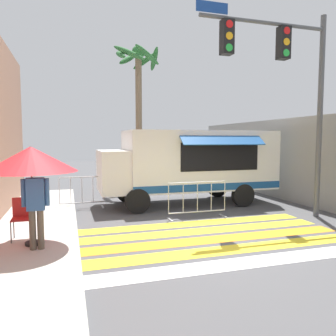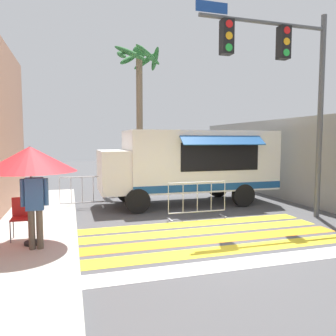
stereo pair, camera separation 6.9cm
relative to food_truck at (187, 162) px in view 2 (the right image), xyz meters
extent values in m
plane|color=#4C4C4F|center=(-0.75, -4.07, -1.54)|extent=(60.00, 60.00, 0.00)
cube|color=gray|center=(4.06, -1.07, 0.05)|extent=(0.20, 16.00, 3.18)
cube|color=white|center=(-0.75, -5.79, -1.54)|extent=(6.40, 0.56, 0.01)
cube|color=yellow|center=(-0.75, -5.03, -1.54)|extent=(6.40, 0.56, 0.01)
cube|color=orange|center=(-0.75, -4.27, -1.54)|extent=(6.40, 0.56, 0.01)
cube|color=yellow|center=(-0.75, -3.51, -1.54)|extent=(6.40, 0.56, 0.01)
cube|color=yellow|center=(-0.75, -2.75, -1.54)|extent=(6.40, 0.56, 0.01)
cube|color=white|center=(0.49, 0.01, 0.08)|extent=(5.36, 2.26, 2.10)
cube|color=white|center=(-2.19, 0.01, -0.26)|extent=(1.89, 2.08, 1.42)
cube|color=#1E232D|center=(-3.09, 0.01, 0.09)|extent=(0.06, 1.81, 0.54)
cube|color=black|center=(0.80, -1.14, 0.24)|extent=(2.84, 0.03, 0.95)
cube|color=#194C8C|center=(0.80, -1.34, 0.79)|extent=(2.94, 0.43, 0.31)
cube|color=#194C8C|center=(0.49, -1.13, -0.79)|extent=(5.36, 0.01, 0.24)
cylinder|color=black|center=(-2.04, -1.03, -1.14)|extent=(0.81, 0.22, 0.81)
cylinder|color=black|center=(-2.04, 1.04, -1.14)|extent=(0.81, 0.22, 0.81)
cylinder|color=black|center=(1.75, -1.03, -1.14)|extent=(0.81, 0.22, 0.81)
cylinder|color=black|center=(1.75, 1.04, -1.14)|extent=(0.81, 0.22, 0.81)
cylinder|color=#515456|center=(3.15, -3.02, 1.45)|extent=(0.16, 0.16, 5.98)
cylinder|color=#515456|center=(1.18, -3.02, 4.04)|extent=(3.93, 0.11, 0.11)
cube|color=black|center=(1.77, -3.05, 3.53)|extent=(0.32, 0.28, 0.90)
cylinder|color=red|center=(1.77, -3.19, 3.83)|extent=(0.20, 0.02, 0.20)
cylinder|color=#F2A519|center=(1.77, -3.19, 3.53)|extent=(0.20, 0.02, 0.20)
cylinder|color=green|center=(1.77, -3.19, 3.23)|extent=(0.20, 0.02, 0.20)
cube|color=black|center=(0.01, -3.05, 3.53)|extent=(0.32, 0.28, 0.90)
cylinder|color=red|center=(0.01, -3.19, 3.83)|extent=(0.20, 0.02, 0.20)
cylinder|color=#F2A519|center=(0.01, -3.19, 3.53)|extent=(0.20, 0.02, 0.20)
cylinder|color=green|center=(0.01, -3.19, 3.23)|extent=(0.20, 0.02, 0.20)
cube|color=navy|center=(-0.43, -3.04, 4.26)|extent=(0.90, 0.02, 0.28)
cylinder|color=black|center=(-4.85, -3.91, -1.36)|extent=(0.36, 0.36, 0.06)
cylinder|color=#B2B2B7|center=(-4.85, -3.91, -0.36)|extent=(0.04, 0.04, 2.06)
cone|color=red|center=(-4.85, -3.91, 0.41)|extent=(1.87, 1.87, 0.52)
cylinder|color=#4C4C51|center=(-5.32, -3.68, -1.17)|extent=(0.02, 0.02, 0.45)
cylinder|color=#4C4C51|center=(-4.93, -3.68, -1.17)|extent=(0.02, 0.02, 0.45)
cylinder|color=#4C4C51|center=(-5.32, -3.29, -1.17)|extent=(0.02, 0.02, 0.45)
cylinder|color=#4C4C51|center=(-4.93, -3.29, -1.17)|extent=(0.02, 0.02, 0.45)
cube|color=#B22626|center=(-5.13, -3.49, -0.92)|extent=(0.42, 0.42, 0.03)
cube|color=#B22626|center=(-5.13, -3.29, -0.69)|extent=(0.42, 0.03, 0.43)
cylinder|color=brown|center=(-4.83, -4.25, -0.99)|extent=(0.13, 0.13, 0.80)
cylinder|color=brown|center=(-4.68, -4.25, -0.99)|extent=(0.13, 0.13, 0.80)
cube|color=#33598C|center=(-4.76, -4.25, -0.27)|extent=(0.34, 0.20, 0.65)
cylinder|color=#33598C|center=(-4.98, -4.25, -0.24)|extent=(0.09, 0.09, 0.55)
cylinder|color=#33598C|center=(-4.54, -4.25, -0.24)|extent=(0.09, 0.09, 0.55)
sphere|color=tan|center=(-4.76, -4.25, 0.19)|extent=(0.22, 0.22, 0.22)
cylinder|color=#B7BABF|center=(-0.45, -2.19, -0.46)|extent=(1.80, 0.04, 0.04)
cylinder|color=#B7BABF|center=(-0.45, -2.19, -1.34)|extent=(1.80, 0.04, 0.04)
cylinder|color=#B7BABF|center=(-1.35, -2.19, -0.90)|extent=(0.02, 0.02, 0.89)
cylinder|color=#B7BABF|center=(-0.90, -2.19, -0.90)|extent=(0.02, 0.02, 0.89)
cylinder|color=#B7BABF|center=(-0.45, -2.19, -0.90)|extent=(0.02, 0.02, 0.89)
cylinder|color=#B7BABF|center=(0.00, -2.19, -0.90)|extent=(0.02, 0.02, 0.89)
cylinder|color=#B7BABF|center=(0.45, -2.19, -0.90)|extent=(0.02, 0.02, 0.89)
cube|color=#B7BABF|center=(-1.30, -2.19, -1.53)|extent=(0.06, 0.44, 0.03)
cube|color=#B7BABF|center=(0.40, -2.19, -1.53)|extent=(0.06, 0.44, 0.03)
cylinder|color=#B7BABF|center=(-3.69, 0.29, -0.46)|extent=(1.48, 0.04, 0.04)
cylinder|color=#B7BABF|center=(-3.69, 0.29, -1.34)|extent=(1.48, 0.04, 0.04)
cylinder|color=#B7BABF|center=(-4.43, 0.29, -0.90)|extent=(0.02, 0.02, 0.89)
cylinder|color=#B7BABF|center=(-4.06, 0.29, -0.90)|extent=(0.02, 0.02, 0.89)
cylinder|color=#B7BABF|center=(-3.69, 0.29, -0.90)|extent=(0.02, 0.02, 0.89)
cylinder|color=#B7BABF|center=(-3.32, 0.29, -0.90)|extent=(0.02, 0.02, 0.89)
cylinder|color=#B7BABF|center=(-2.95, 0.29, -0.90)|extent=(0.02, 0.02, 0.89)
cube|color=#B7BABF|center=(-4.38, 0.29, -1.53)|extent=(0.06, 0.44, 0.03)
cube|color=#B7BABF|center=(-3.00, 0.29, -1.53)|extent=(0.06, 0.44, 0.03)
cylinder|color=#7A664C|center=(-0.93, 3.88, 1.56)|extent=(0.29, 0.29, 6.19)
sphere|color=#2D6B33|center=(-0.93, 3.88, 4.80)|extent=(0.60, 0.60, 0.60)
ellipsoid|color=#2D6B33|center=(-0.19, 3.84, 4.53)|extent=(0.32, 1.40, 0.98)
ellipsoid|color=#2D6B33|center=(-0.52, 4.42, 4.55)|extent=(1.18, 0.99, 0.86)
ellipsoid|color=#2D6B33|center=(-1.35, 4.37, 4.56)|extent=(1.10, 0.99, 0.80)
ellipsoid|color=#2D6B33|center=(-1.75, 3.83, 4.62)|extent=(0.35, 1.65, 0.77)
ellipsoid|color=#2D6B33|center=(-1.48, 3.24, 4.58)|extent=(1.39, 1.24, 0.93)
ellipsoid|color=#2D6B33|center=(-0.67, 3.23, 4.55)|extent=(1.35, 0.72, 0.88)
camera|label=1|loc=(-4.12, -11.17, 0.80)|focal=35.00mm
camera|label=2|loc=(-4.06, -11.19, 0.80)|focal=35.00mm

